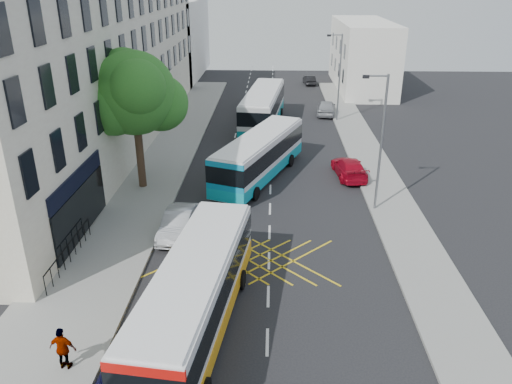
# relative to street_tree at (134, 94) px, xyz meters

# --- Properties ---
(ground) EXTENTS (120.00, 120.00, 0.00)m
(ground) POSITION_rel_street_tree_xyz_m (8.51, -14.97, -6.29)
(ground) COLOR black
(ground) RESTS_ON ground
(pavement_left) EXTENTS (5.00, 70.00, 0.15)m
(pavement_left) POSITION_rel_street_tree_xyz_m (0.01, 0.03, -6.22)
(pavement_left) COLOR gray
(pavement_left) RESTS_ON ground
(pavement_right) EXTENTS (3.00, 70.00, 0.15)m
(pavement_right) POSITION_rel_street_tree_xyz_m (16.01, 0.03, -6.22)
(pavement_right) COLOR gray
(pavement_right) RESTS_ON ground
(terrace_main) EXTENTS (8.30, 45.00, 13.50)m
(terrace_main) POSITION_rel_street_tree_xyz_m (-5.49, 9.52, 0.46)
(terrace_main) COLOR beige
(terrace_main) RESTS_ON ground
(terrace_far) EXTENTS (8.00, 20.00, 10.00)m
(terrace_far) POSITION_rel_street_tree_xyz_m (-5.49, 40.03, -1.29)
(terrace_far) COLOR silver
(terrace_far) RESTS_ON ground
(building_right) EXTENTS (6.00, 18.00, 8.00)m
(building_right) POSITION_rel_street_tree_xyz_m (19.51, 33.03, -2.29)
(building_right) COLOR silver
(building_right) RESTS_ON ground
(street_tree) EXTENTS (6.30, 5.70, 8.80)m
(street_tree) POSITION_rel_street_tree_xyz_m (0.00, 0.00, 0.00)
(street_tree) COLOR #382619
(street_tree) RESTS_ON pavement_left
(lamp_near) EXTENTS (1.45, 0.15, 8.00)m
(lamp_near) POSITION_rel_street_tree_xyz_m (14.71, -2.97, -1.68)
(lamp_near) COLOR slate
(lamp_near) RESTS_ON pavement_right
(lamp_far) EXTENTS (1.45, 0.15, 8.00)m
(lamp_far) POSITION_rel_street_tree_xyz_m (14.71, 17.03, -1.68)
(lamp_far) COLOR slate
(lamp_far) RESTS_ON pavement_right
(railings) EXTENTS (0.08, 5.60, 1.14)m
(railings) POSITION_rel_street_tree_xyz_m (-1.19, -9.67, -5.57)
(railings) COLOR black
(railings) RESTS_ON pavement_left
(bus_near) EXTENTS (3.87, 11.18, 3.08)m
(bus_near) POSITION_rel_street_tree_xyz_m (5.69, -14.19, -4.67)
(bus_near) COLOR silver
(bus_near) RESTS_ON ground
(bus_mid) EXTENTS (6.29, 11.11, 3.07)m
(bus_mid) POSITION_rel_street_tree_xyz_m (7.72, 2.14, -4.67)
(bus_mid) COLOR silver
(bus_mid) RESTS_ON ground
(bus_far) EXTENTS (4.06, 12.23, 3.38)m
(bus_far) POSITION_rel_street_tree_xyz_m (7.68, 15.00, -4.51)
(bus_far) COLOR silver
(bus_far) RESTS_ON ground
(parked_car_silver) EXTENTS (1.79, 4.29, 1.38)m
(parked_car_silver) POSITION_rel_street_tree_xyz_m (3.56, -6.40, -5.60)
(parked_car_silver) COLOR #A2A5A9
(parked_car_silver) RESTS_ON ground
(red_hatchback) EXTENTS (2.32, 4.77, 1.34)m
(red_hatchback) POSITION_rel_street_tree_xyz_m (14.01, 2.52, -5.62)
(red_hatchback) COLOR #AE071D
(red_hatchback) RESTS_ON ground
(distant_car_grey) EXTENTS (2.59, 4.78, 1.27)m
(distant_car_grey) POSITION_rel_street_tree_xyz_m (6.41, 23.46, -5.65)
(distant_car_grey) COLOR #42454A
(distant_car_grey) RESTS_ON ground
(distant_car_silver) EXTENTS (2.29, 4.55, 1.49)m
(distant_car_silver) POSITION_rel_street_tree_xyz_m (14.01, 19.48, -5.55)
(distant_car_silver) COLOR #9B9DA3
(distant_car_silver) RESTS_ON ground
(distant_car_dark) EXTENTS (1.58, 3.65, 1.17)m
(distant_car_dark) POSITION_rel_street_tree_xyz_m (13.27, 34.75, -5.71)
(distant_car_dark) COLOR black
(distant_car_dark) RESTS_ON ground
(pedestrian_far) EXTENTS (1.04, 0.53, 1.69)m
(pedestrian_far) POSITION_rel_street_tree_xyz_m (1.34, -16.73, -5.29)
(pedestrian_far) COLOR gray
(pedestrian_far) RESTS_ON pavement_left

